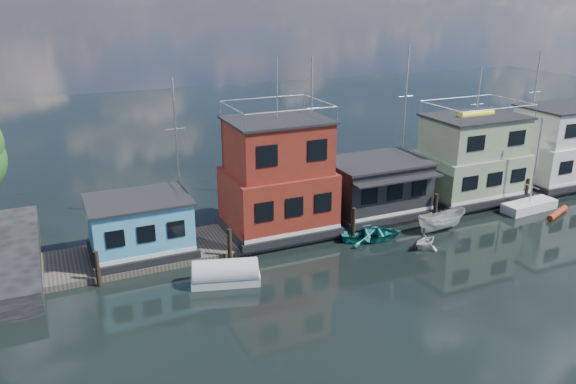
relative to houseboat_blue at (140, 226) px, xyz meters
name	(u,v)px	position (x,y,z in m)	size (l,w,h in m)	color
ground	(492,285)	(18.00, -12.00, -2.21)	(160.00, 160.00, 0.00)	black
dock	(380,213)	(18.00, 0.00, -2.01)	(48.00, 5.00, 0.40)	#595147
houseboat_blue	(140,226)	(0.00, 0.00, 0.00)	(6.40, 4.90, 3.66)	black
houseboat_red	(278,178)	(9.50, 0.00, 1.90)	(7.40, 5.90, 11.86)	black
houseboat_dark	(376,186)	(17.50, -0.02, 0.21)	(7.40, 6.10, 4.06)	black
houseboat_green	(471,158)	(26.50, 0.00, 1.34)	(8.40, 5.90, 7.03)	black
houseboat_white	(561,146)	(36.50, 0.00, 1.33)	(8.40, 5.90, 6.66)	black
pilings	(398,215)	(17.67, -2.80, -1.11)	(42.28, 0.28, 2.20)	#2D2116
background_masts	(392,123)	(22.76, 6.00, 3.35)	(36.40, 0.16, 12.00)	silver
red_kayak	(557,213)	(30.37, -5.66, -1.98)	(0.46, 0.46, 3.11)	#AF3312
dinghy_white	(425,241)	(17.50, -6.29, -1.67)	(1.75, 2.03, 1.07)	silver
motorboat	(441,221)	(20.37, -4.32, -1.45)	(1.47, 3.91, 1.51)	silver
day_sailer	(529,205)	(29.29, -3.90, -1.77)	(4.77, 1.85, 7.38)	silver
dinghy_teal	(371,234)	(14.96, -3.60, -1.76)	(3.06, 4.28, 0.89)	teal
tarp_runabout	(225,274)	(3.83, -5.49, -1.60)	(4.25, 2.58, 1.61)	silver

